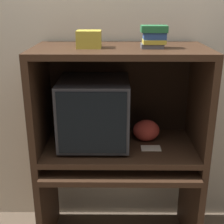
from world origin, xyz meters
The scene contains 11 objects.
wall_back centered at (0.00, 0.60, 1.30)m, with size 6.00×0.06×2.60m.
desk_base centered at (0.00, 0.24, 0.44)m, with size 1.05×0.57×0.67m.
desk_monitor_shelf centered at (0.00, 0.27, 0.74)m, with size 1.05×0.54×0.10m.
hutch_upper centered at (0.00, 0.30, 1.19)m, with size 1.05×0.54×0.64m.
crt_monitor centered at (-0.16, 0.28, 0.99)m, with size 0.44×0.43×0.43m.
keyboard centered at (-0.19, 0.18, 0.68)m, with size 0.48×0.16×0.03m.
mouse centered at (0.10, 0.16, 0.69)m, with size 0.07×0.04×0.03m.
snack_bag centered at (0.18, 0.34, 0.84)m, with size 0.18×0.13×0.15m.
book_stack centered at (0.19, 0.23, 1.47)m, with size 0.15×0.11×0.13m.
paper_card centered at (0.20, 0.21, 0.77)m, with size 0.13×0.08×0.00m.
storage_box centered at (-0.18, 0.24, 1.45)m, with size 0.14×0.12×0.10m.
Camera 1 is at (-0.03, -1.59, 1.67)m, focal length 50.00 mm.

